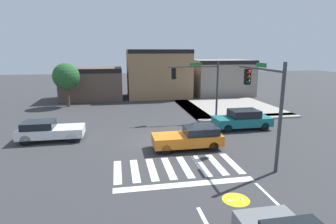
{
  "coord_description": "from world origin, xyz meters",
  "views": [
    {
      "loc": [
        -3.01,
        -18.11,
        6.18
      ],
      "look_at": [
        0.58,
        1.25,
        1.78
      ],
      "focal_mm": 29.51,
      "sensor_mm": 36.0,
      "label": 1
    }
  ],
  "objects": [
    {
      "name": "ground_plane",
      "position": [
        0.0,
        0.0,
        0.0
      ],
      "size": [
        120.0,
        120.0,
        0.0
      ],
      "primitive_type": "plane",
      "color": "#353538"
    },
    {
      "name": "car_white",
      "position": [
        -7.84,
        1.62,
        0.73
      ],
      "size": [
        4.36,
        1.93,
        1.41
      ],
      "color": "white",
      "rests_on": "ground_plane"
    },
    {
      "name": "car_orange",
      "position": [
        1.46,
        -1.74,
        0.72
      ],
      "size": [
        4.41,
        1.8,
        1.4
      ],
      "rotation": [
        0.0,
        0.0,
        3.14
      ],
      "color": "orange",
      "rests_on": "ground_plane"
    },
    {
      "name": "roadside_tree",
      "position": [
        -8.5,
        14.0,
        3.37
      ],
      "size": [
        2.92,
        2.92,
        4.86
      ],
      "color": "#4C3823",
      "rests_on": "ground_plane"
    },
    {
      "name": "bike_detector_marking",
      "position": [
        1.75,
        -8.21,
        0.0
      ],
      "size": [
        1.17,
        1.17,
        0.01
      ],
      "color": "yellow",
      "rests_on": "ground_plane"
    },
    {
      "name": "traffic_signal_northeast",
      "position": [
        4.04,
        5.34,
        3.62
      ],
      "size": [
        4.6,
        0.32,
        5.31
      ],
      "rotation": [
        0.0,
        0.0,
        3.14
      ],
      "color": "#383A3D",
      "rests_on": "ground_plane"
    },
    {
      "name": "crosswalk_near",
      "position": [
        0.0,
        -4.5,
        0.0
      ],
      "size": [
        6.73,
        2.89,
        0.01
      ],
      "color": "silver",
      "rests_on": "ground_plane"
    },
    {
      "name": "car_teal",
      "position": [
        6.78,
        1.93,
        0.79
      ],
      "size": [
        4.53,
        1.93,
        1.56
      ],
      "color": "#196B70",
      "rests_on": "ground_plane"
    },
    {
      "name": "storefront_row",
      "position": [
        3.57,
        18.95,
        2.66
      ],
      "size": [
        25.53,
        6.42,
        6.32
      ],
      "color": "brown",
      "rests_on": "ground_plane"
    },
    {
      "name": "traffic_signal_southeast",
      "position": [
        4.94,
        -4.25,
        3.89
      ],
      "size": [
        0.32,
        5.08,
        5.65
      ],
      "rotation": [
        0.0,
        0.0,
        1.57
      ],
      "color": "#383A3D",
      "rests_on": "ground_plane"
    },
    {
      "name": "curb_corner_northeast",
      "position": [
        8.49,
        9.42,
        0.07
      ],
      "size": [
        10.0,
        10.6,
        0.15
      ],
      "color": "#9E998E",
      "rests_on": "ground_plane"
    }
  ]
}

